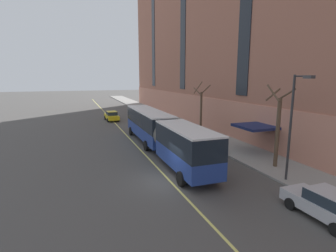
{
  "coord_description": "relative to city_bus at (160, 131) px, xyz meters",
  "views": [
    {
      "loc": [
        -6.01,
        -16.15,
        7.16
      ],
      "look_at": [
        3.75,
        10.66,
        1.8
      ],
      "focal_mm": 28.0,
      "sensor_mm": 36.0,
      "label": 1
    }
  ],
  "objects": [
    {
      "name": "ground_plane",
      "position": [
        -1.72,
        -7.3,
        -2.06
      ],
      "size": [
        260.0,
        260.0,
        0.0
      ],
      "primitive_type": "plane",
      "color": "#4C4947"
    },
    {
      "name": "sidewalk",
      "position": [
        7.52,
        -4.3,
        -1.99
      ],
      "size": [
        4.52,
        160.0,
        0.15
      ],
      "primitive_type": "cube",
      "color": "gray",
      "rests_on": "ground"
    },
    {
      "name": "city_bus",
      "position": [
        0.0,
        0.0,
        0.0
      ],
      "size": [
        2.91,
        19.99,
        3.55
      ],
      "color": "navy",
      "rests_on": "ground"
    },
    {
      "name": "parked_car_silver_0",
      "position": [
        4.03,
        -14.61,
        -1.28
      ],
      "size": [
        2.04,
        4.31,
        1.56
      ],
      "color": "#B7B7BC",
      "rests_on": "ground"
    },
    {
      "name": "parked_car_navy_1",
      "position": [
        4.17,
        7.85,
        -1.28
      ],
      "size": [
        2.06,
        4.47,
        1.56
      ],
      "color": "navy",
      "rests_on": "ground"
    },
    {
      "name": "parked_car_green_2",
      "position": [
        4.17,
        15.23,
        -1.28
      ],
      "size": [
        2.08,
        4.72,
        1.56
      ],
      "color": "#23603D",
      "rests_on": "ground"
    },
    {
      "name": "parked_car_green_3",
      "position": [
        4.1,
        -1.01,
        -1.28
      ],
      "size": [
        2.11,
        4.49,
        1.56
      ],
      "color": "#23603D",
      "rests_on": "ground"
    },
    {
      "name": "taxi_cab",
      "position": [
        -1.8,
        20.25,
        -1.28
      ],
      "size": [
        2.09,
        4.7,
        1.56
      ],
      "color": "yellow",
      "rests_on": "ground"
    },
    {
      "name": "street_tree_mid_block",
      "position": [
        7.13,
        -7.57,
        1.28
      ],
      "size": [
        1.71,
        1.58,
        6.45
      ],
      "color": "brown",
      "rests_on": "sidewalk"
    },
    {
      "name": "street_tree_far_uptown",
      "position": [
        7.13,
        5.45,
        1.18
      ],
      "size": [
        1.79,
        1.74,
        6.45
      ],
      "color": "brown",
      "rests_on": "sidewalk"
    },
    {
      "name": "street_lamp",
      "position": [
        5.86,
        -10.31,
        2.45
      ],
      "size": [
        0.36,
        1.48,
        7.16
      ],
      "color": "#2D2D30",
      "rests_on": "sidewalk"
    },
    {
      "name": "lane_centerline",
      "position": [
        -1.7,
        -4.3,
        -2.06
      ],
      "size": [
        0.16,
        140.0,
        0.01
      ],
      "primitive_type": "cube",
      "color": "#E0D66B",
      "rests_on": "ground"
    }
  ]
}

